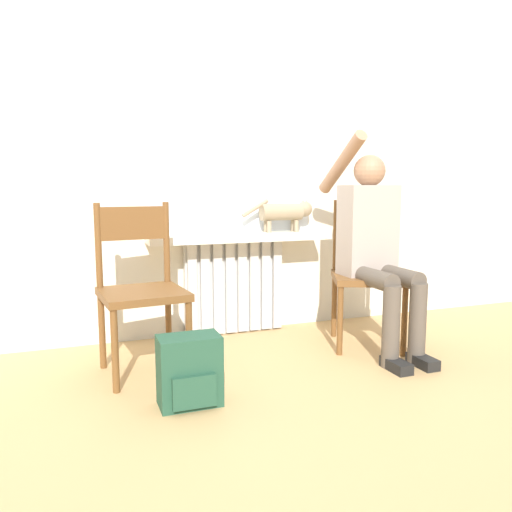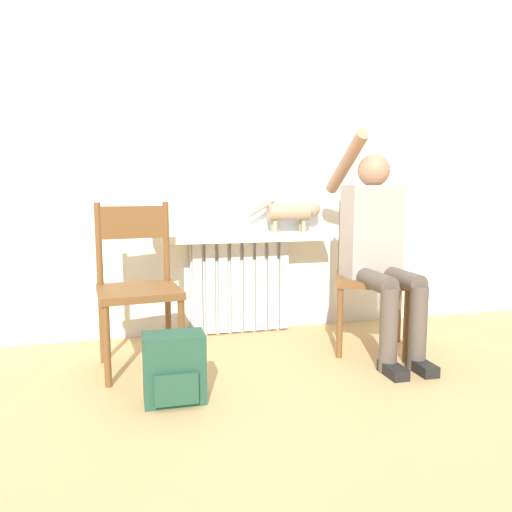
# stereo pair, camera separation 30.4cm
# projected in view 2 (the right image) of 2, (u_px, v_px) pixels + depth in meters

# --- Properties ---
(ground_plane) EXTENTS (12.00, 12.00, 0.00)m
(ground_plane) POSITION_uv_depth(u_px,v_px,m) (293.00, 397.00, 2.43)
(ground_plane) COLOR tan
(wall_with_window) EXTENTS (7.00, 0.06, 2.70)m
(wall_with_window) POSITION_uv_depth(u_px,v_px,m) (237.00, 138.00, 3.43)
(wall_with_window) COLOR silver
(wall_with_window) RESTS_ON ground_plane
(radiator) EXTENTS (0.70, 0.08, 0.65)m
(radiator) POSITION_uv_depth(u_px,v_px,m) (241.00, 286.00, 3.49)
(radiator) COLOR silver
(radiator) RESTS_ON ground_plane
(windowsill) EXTENTS (1.21, 0.24, 0.05)m
(windowsill) POSITION_uv_depth(u_px,v_px,m) (243.00, 237.00, 3.37)
(windowsill) COLOR white
(windowsill) RESTS_ON radiator
(window_glass) EXTENTS (1.16, 0.01, 1.01)m
(window_glass) POSITION_uv_depth(u_px,v_px,m) (239.00, 159.00, 3.41)
(window_glass) COLOR white
(window_glass) RESTS_ON windowsill
(chair_left) EXTENTS (0.48, 0.48, 0.93)m
(chair_left) POSITION_uv_depth(u_px,v_px,m) (138.00, 284.00, 2.78)
(chair_left) COLOR brown
(chair_left) RESTS_ON ground_plane
(chair_right) EXTENTS (0.57, 0.57, 0.93)m
(chair_right) POSITION_uv_depth(u_px,v_px,m) (372.00, 273.00, 3.13)
(chair_right) COLOR brown
(chair_right) RESTS_ON ground_plane
(person) EXTENTS (0.36, 0.95, 1.35)m
(person) POSITION_uv_depth(u_px,v_px,m) (378.00, 243.00, 3.00)
(person) COLOR brown
(person) RESTS_ON ground_plane
(cat) EXTENTS (0.53, 0.12, 0.23)m
(cat) POSITION_uv_depth(u_px,v_px,m) (293.00, 212.00, 3.47)
(cat) COLOR #9E896B
(cat) RESTS_ON windowsill
(backpack) EXTENTS (0.29, 0.20, 0.33)m
(backpack) POSITION_uv_depth(u_px,v_px,m) (174.00, 369.00, 2.36)
(backpack) COLOR #234C38
(backpack) RESTS_ON ground_plane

